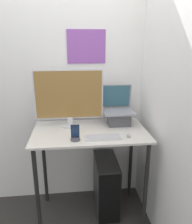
{
  "coord_description": "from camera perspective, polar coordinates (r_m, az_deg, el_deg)",
  "views": [
    {
      "loc": [
        -0.15,
        -1.56,
        1.71
      ],
      "look_at": [
        0.06,
        0.31,
        1.12
      ],
      "focal_mm": 35.0,
      "sensor_mm": 36.0,
      "label": 1
    }
  ],
  "objects": [
    {
      "name": "wall_side_right",
      "position": [
        1.78,
        19.19,
        3.19
      ],
      "size": [
        0.05,
        6.0,
        2.6
      ],
      "color": "white",
      "rests_on": "ground_plane"
    },
    {
      "name": "computer_tower",
      "position": [
        2.42,
        2.63,
        -18.43
      ],
      "size": [
        0.22,
        0.48,
        0.58
      ],
      "color": "black",
      "rests_on": "ground_plane"
    },
    {
      "name": "mouse",
      "position": [
        1.91,
        8.51,
        -6.15
      ],
      "size": [
        0.03,
        0.05,
        0.02
      ],
      "color": "#99999E",
      "rests_on": "desk"
    },
    {
      "name": "keyboard",
      "position": [
        1.87,
        1.88,
        -6.61
      ],
      "size": [
        0.31,
        0.12,
        0.02
      ],
      "color": "silver",
      "rests_on": "desk"
    },
    {
      "name": "cell_phone",
      "position": [
        1.83,
        -5.44,
        -6.21
      ],
      "size": [
        0.08,
        0.08,
        0.14
      ],
      "color": "#4C4C51",
      "rests_on": "desk"
    },
    {
      "name": "wall_back",
      "position": [
        2.3,
        -2.46,
        7.19
      ],
      "size": [
        6.0,
        0.06,
        2.6
      ],
      "color": "white",
      "rests_on": "ground_plane"
    },
    {
      "name": "monitor",
      "position": [
        2.05,
        -7.06,
        3.74
      ],
      "size": [
        0.64,
        0.15,
        0.55
      ],
      "color": "silver",
      "rests_on": "desk"
    },
    {
      "name": "laptop",
      "position": [
        2.18,
        5.83,
        -0.54
      ],
      "size": [
        0.3,
        0.28,
        0.38
      ],
      "color": "#4C4C51",
      "rests_on": "desk"
    },
    {
      "name": "desk",
      "position": [
        2.08,
        -1.54,
        -8.46
      ],
      "size": [
        1.05,
        0.62,
        0.94
      ],
      "color": "beige",
      "rests_on": "ground_plane"
    }
  ]
}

